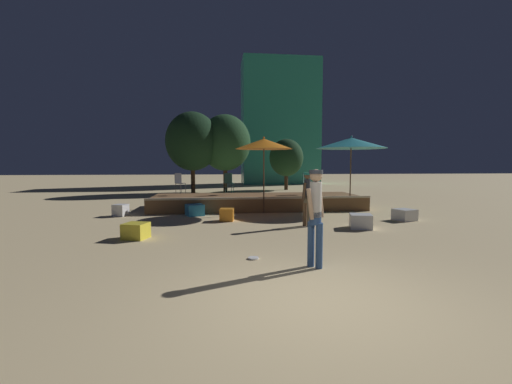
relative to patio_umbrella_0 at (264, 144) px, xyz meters
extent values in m
plane|color=#D1B784|center=(-0.42, -8.78, -2.72)|extent=(120.00, 120.00, 0.00)
cube|color=brown|center=(-0.09, 1.58, -2.45)|extent=(9.02, 3.13, 0.55)
cube|color=#CCB793|center=(-0.09, 0.06, -2.13)|extent=(9.02, 0.12, 0.08)
cylinder|color=brown|center=(0.00, 0.00, -1.46)|extent=(0.05, 0.05, 2.53)
cone|color=orange|center=(0.00, 0.00, 0.00)|extent=(2.24, 2.24, 0.40)
sphere|color=orange|center=(0.00, 0.00, 0.24)|extent=(0.08, 0.08, 0.08)
cylinder|color=brown|center=(3.73, 0.44, -1.43)|extent=(0.05, 0.05, 2.59)
cone|color=teal|center=(3.73, 0.44, 0.09)|extent=(2.89, 2.89, 0.44)
sphere|color=teal|center=(3.73, 0.44, 0.35)|extent=(0.08, 0.08, 0.08)
cube|color=white|center=(-5.43, -0.15, -2.50)|extent=(0.58, 0.58, 0.44)
cube|color=orange|center=(-1.51, -1.72, -2.51)|extent=(0.51, 0.51, 0.43)
cube|color=#2D9EDB|center=(-2.68, -0.34, -2.51)|extent=(0.77, 0.77, 0.42)
cube|color=white|center=(2.47, -3.54, -2.51)|extent=(0.78, 0.78, 0.43)
cube|color=white|center=(4.58, -2.31, -2.53)|extent=(0.78, 0.78, 0.39)
cube|color=yellow|center=(-3.95, -4.25, -2.52)|extent=(0.70, 0.70, 0.41)
cylinder|color=brown|center=(0.89, -2.95, -2.33)|extent=(0.13, 0.13, 0.78)
cylinder|color=#72664C|center=(0.99, -3.08, -2.33)|extent=(0.13, 0.13, 0.78)
cylinder|color=#72664C|center=(0.94, -3.02, -1.87)|extent=(0.20, 0.20, 0.24)
cylinder|color=#333842|center=(0.94, -3.02, -1.55)|extent=(0.20, 0.20, 0.59)
cylinder|color=brown|center=(0.81, -3.12, -1.62)|extent=(0.19, 0.17, 0.53)
cylinder|color=brown|center=(1.07, -2.92, -1.62)|extent=(0.16, 0.15, 0.53)
sphere|color=brown|center=(0.94, -3.02, -1.15)|extent=(0.21, 0.21, 0.21)
cylinder|color=teal|center=(0.94, -3.02, -1.08)|extent=(0.23, 0.23, 0.07)
cylinder|color=#2D4C7F|center=(-0.09, -7.13, -2.30)|extent=(0.13, 0.13, 0.85)
cylinder|color=#2D4C7F|center=(0.03, -7.27, -2.30)|extent=(0.13, 0.13, 0.85)
cylinder|color=#2D4C7F|center=(-0.03, -7.20, -1.79)|extent=(0.22, 0.22, 0.24)
cylinder|color=beige|center=(-0.03, -7.20, -1.44)|extent=(0.22, 0.22, 0.65)
cylinder|color=tan|center=(-0.17, -7.32, -1.51)|extent=(0.21, 0.20, 0.58)
cylinder|color=tan|center=(0.10, -7.08, -1.51)|extent=(0.19, 0.18, 0.59)
sphere|color=tan|center=(-0.03, -7.20, -1.00)|extent=(0.23, 0.23, 0.23)
cylinder|color=#333842|center=(-0.03, -7.20, -0.93)|extent=(0.26, 0.26, 0.07)
cylinder|color=#1E4C47|center=(-1.08, 2.27, -1.87)|extent=(0.02, 0.02, 0.45)
cylinder|color=#1E4C47|center=(-1.37, 2.37, -1.87)|extent=(0.02, 0.02, 0.45)
cylinder|color=#1E4C47|center=(-1.18, 1.99, -1.87)|extent=(0.02, 0.02, 0.45)
cylinder|color=#1E4C47|center=(-1.46, 2.08, -1.87)|extent=(0.02, 0.02, 0.45)
cylinder|color=#1E4C47|center=(-1.27, 2.18, -1.64)|extent=(0.40, 0.40, 0.02)
cube|color=#1E4C47|center=(-1.33, 2.02, -1.42)|extent=(0.35, 0.14, 0.45)
cylinder|color=#1E4C47|center=(2.34, 1.66, -1.87)|extent=(0.02, 0.02, 0.45)
cylinder|color=#1E4C47|center=(2.43, 1.94, -1.87)|extent=(0.02, 0.02, 0.45)
cylinder|color=#1E4C47|center=(2.05, 1.76, -1.87)|extent=(0.02, 0.02, 0.45)
cylinder|color=#1E4C47|center=(2.15, 2.04, -1.87)|extent=(0.02, 0.02, 0.45)
cylinder|color=#1E4C47|center=(2.24, 1.85, -1.64)|extent=(0.40, 0.40, 0.02)
cube|color=#1E4C47|center=(2.08, 1.90, -1.42)|extent=(0.15, 0.35, 0.45)
cylinder|color=#47474C|center=(-3.45, 1.94, -1.87)|extent=(0.02, 0.02, 0.45)
cylinder|color=#47474C|center=(-3.23, 2.15, -1.87)|extent=(0.02, 0.02, 0.45)
cylinder|color=#47474C|center=(-3.66, 2.16, -1.87)|extent=(0.02, 0.02, 0.45)
cylinder|color=#47474C|center=(-3.44, 2.37, -1.87)|extent=(0.02, 0.02, 0.45)
cylinder|color=#47474C|center=(-3.44, 2.15, -1.64)|extent=(0.40, 0.40, 0.02)
cube|color=#47474C|center=(-3.56, 2.27, -1.42)|extent=(0.28, 0.27, 0.45)
cylinder|color=white|center=(-1.12, -6.50, -2.70)|extent=(0.22, 0.22, 0.03)
cylinder|color=#3D2B1C|center=(-1.24, 10.38, -1.81)|extent=(0.28, 0.28, 1.83)
ellipsoid|color=#1E4223|center=(-1.24, 10.38, 0.67)|extent=(3.49, 3.49, 3.84)
cylinder|color=#3D2B1C|center=(-3.42, 9.92, -1.80)|extent=(0.28, 0.28, 1.85)
ellipsoid|color=black|center=(-3.42, 9.92, 0.72)|extent=(3.54, 3.54, 3.89)
cylinder|color=#3D2B1C|center=(3.37, 12.01, -2.08)|extent=(0.28, 0.28, 1.28)
ellipsoid|color=#19381E|center=(3.37, 12.01, -0.30)|extent=(2.54, 2.54, 2.80)
cube|color=teal|center=(4.42, 20.24, 3.29)|extent=(7.45, 3.38, 12.02)
camera|label=1|loc=(-1.85, -13.32, -0.79)|focal=24.00mm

